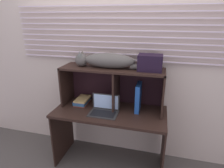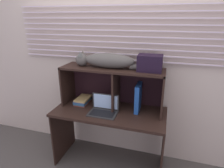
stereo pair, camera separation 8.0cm
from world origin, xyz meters
name	(u,v)px [view 1 (the left image)]	position (x,y,z in m)	size (l,w,h in m)	color
back_panel_with_blinds	(117,60)	(0.00, 0.55, 1.26)	(4.40, 0.08, 2.50)	beige
desk	(110,122)	(0.00, 0.22, 0.58)	(1.28, 0.58, 0.73)	black
hutch_shelf_unit	(113,80)	(0.01, 0.36, 1.06)	(1.18, 0.34, 0.48)	black
cat	(107,61)	(-0.06, 0.33, 1.29)	(0.97, 0.18, 0.18)	#524E49
laptop	(104,109)	(-0.05, 0.16, 0.77)	(0.32, 0.22, 0.20)	#2B2B2B
binder_upright	(138,97)	(0.31, 0.33, 0.89)	(0.05, 0.23, 0.32)	#1E4C9B
book_stack	(82,101)	(-0.38, 0.33, 0.77)	(0.16, 0.24, 0.07)	brown
storage_box	(150,63)	(0.42, 0.33, 1.30)	(0.25, 0.19, 0.17)	black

